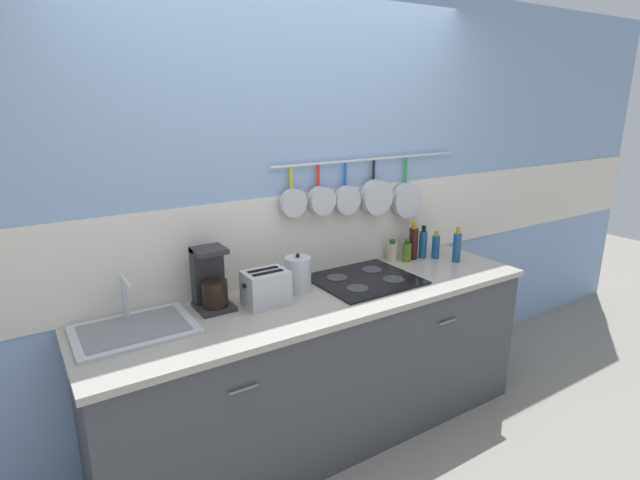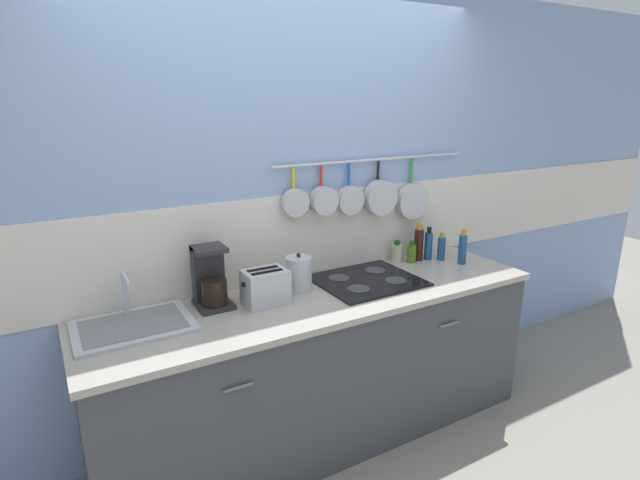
{
  "view_description": "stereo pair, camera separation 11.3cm",
  "coord_description": "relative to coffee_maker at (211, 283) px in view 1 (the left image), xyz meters",
  "views": [
    {
      "loc": [
        -1.4,
        -2.14,
        1.95
      ],
      "look_at": [
        -0.02,
        0.0,
        1.22
      ],
      "focal_mm": 28.0,
      "sensor_mm": 36.0,
      "label": 1
    },
    {
      "loc": [
        -1.3,
        -2.2,
        1.95
      ],
      "look_at": [
        -0.02,
        0.0,
        1.22
      ],
      "focal_mm": 28.0,
      "sensor_mm": 36.0,
      "label": 2
    }
  ],
  "objects": [
    {
      "name": "bottle_dish_soap",
      "position": [
        1.64,
        -0.17,
        -0.03
      ],
      "size": [
        0.05,
        0.05,
        0.23
      ],
      "color": "navy",
      "rests_on": "countertop"
    },
    {
      "name": "coffee_maker",
      "position": [
        0.0,
        0.0,
        0.0
      ],
      "size": [
        0.18,
        0.2,
        0.32
      ],
      "color": "#262628",
      "rests_on": "countertop"
    },
    {
      "name": "kettle",
      "position": [
        0.49,
        -0.05,
        -0.03
      ],
      "size": [
        0.15,
        0.15,
        0.22
      ],
      "color": "#B7BABF",
      "rests_on": "countertop"
    },
    {
      "name": "bottle_hot_sauce",
      "position": [
        1.44,
        0.03,
        -0.02
      ],
      "size": [
        0.06,
        0.06,
        0.26
      ],
      "color": "#33140F",
      "rests_on": "countertop"
    },
    {
      "name": "bottle_vinegar",
      "position": [
        1.57,
        -0.04,
        -0.05
      ],
      "size": [
        0.05,
        0.05,
        0.19
      ],
      "color": "navy",
      "rests_on": "countertop"
    },
    {
      "name": "cooktop",
      "position": [
        0.91,
        -0.13,
        -0.13
      ],
      "size": [
        0.59,
        0.51,
        0.01
      ],
      "color": "black",
      "rests_on": "countertop"
    },
    {
      "name": "wall_back",
      "position": [
        0.57,
        0.18,
        0.25
      ],
      "size": [
        7.2,
        0.15,
        2.6
      ],
      "color": "#84A3CC",
      "rests_on": "ground_plane"
    },
    {
      "name": "countertop",
      "position": [
        0.57,
        -0.19,
        -0.15
      ],
      "size": [
        2.59,
        0.67,
        0.03
      ],
      "color": "#A59E93",
      "rests_on": "cabinet_base"
    },
    {
      "name": "bottle_cooking_wine",
      "position": [
        1.51,
        0.01,
        -0.03
      ],
      "size": [
        0.05,
        0.05,
        0.22
      ],
      "color": "navy",
      "rests_on": "countertop"
    },
    {
      "name": "bottle_olive_oil",
      "position": [
        1.37,
        0.01,
        -0.07
      ],
      "size": [
        0.06,
        0.06,
        0.15
      ],
      "color": "#4C721E",
      "rests_on": "countertop"
    },
    {
      "name": "ground_plane",
      "position": [
        0.57,
        -0.19,
        -1.03
      ],
      "size": [
        12.0,
        12.0,
        0.0
      ],
      "primitive_type": "plane",
      "color": "gray"
    },
    {
      "name": "sink_basin",
      "position": [
        -0.41,
        -0.07,
        -0.12
      ],
      "size": [
        0.54,
        0.4,
        0.23
      ],
      "color": "#B7BABF",
      "rests_on": "countertop"
    },
    {
      "name": "bottle_sesame_oil",
      "position": [
        1.29,
        0.08,
        -0.07
      ],
      "size": [
        0.07,
        0.07,
        0.14
      ],
      "color": "#BFB799",
      "rests_on": "countertop"
    },
    {
      "name": "cabinet_base",
      "position": [
        0.57,
        -0.19,
        -0.6
      ],
      "size": [
        2.55,
        0.65,
        0.86
      ],
      "color": "#3F4247",
      "rests_on": "ground_plane"
    },
    {
      "name": "toaster",
      "position": [
        0.25,
        -0.12,
        -0.04
      ],
      "size": [
        0.24,
        0.16,
        0.19
      ],
      "color": "#B7BABF",
      "rests_on": "countertop"
    }
  ]
}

